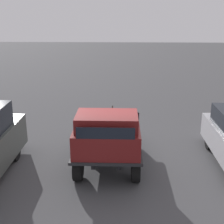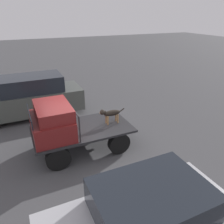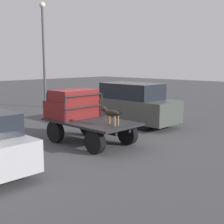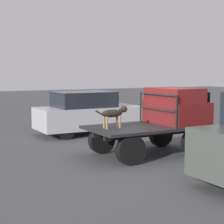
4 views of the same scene
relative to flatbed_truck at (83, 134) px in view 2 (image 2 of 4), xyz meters
The scene contains 7 objects.
ground_plane 0.61m from the flatbed_truck, ahead, with size 80.00×80.00×0.00m, color #474749.
flatbed_truck is the anchor object (origin of this frame).
truck_cab 1.29m from the flatbed_truck, ahead, with size 1.31×1.83×1.09m.
truck_headboard 0.94m from the flatbed_truck, ahead, with size 0.04×1.83×0.94m.
dog 1.27m from the flatbed_truck, behind, with size 1.04×0.23×0.65m.
parked_sedan 4.26m from the flatbed_truck, 89.34° to the left, with size 4.07×1.81×1.68m.
parked_pickup_far 4.13m from the flatbed_truck, 69.12° to the right, with size 5.11×1.87×2.01m.
Camera 2 is at (1.91, 6.82, 4.72)m, focal length 35.00 mm.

